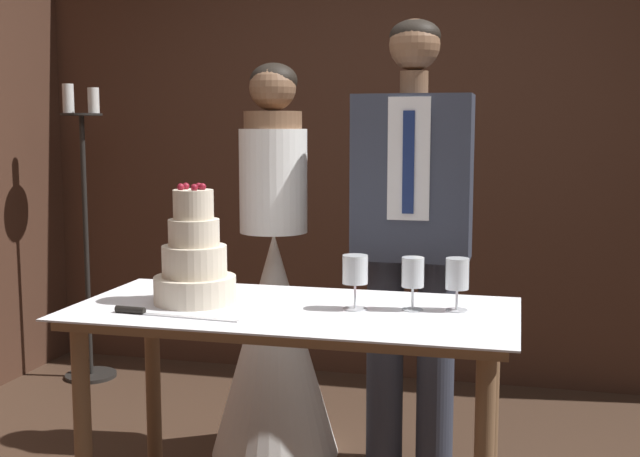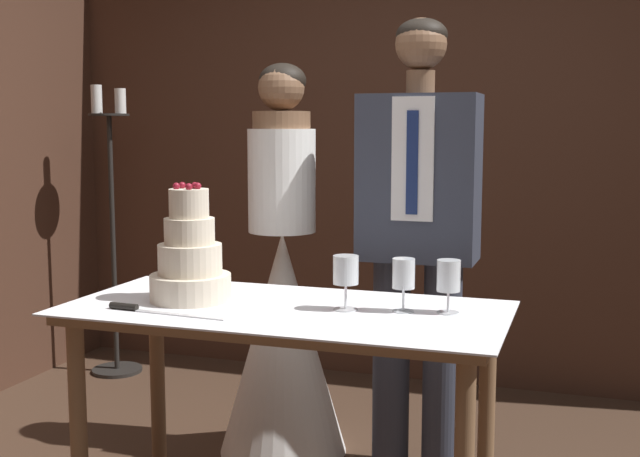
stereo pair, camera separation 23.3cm
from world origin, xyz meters
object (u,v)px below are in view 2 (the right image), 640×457
cake_table (285,339)px  wine_glass_far (449,279)px  groom (418,223)px  candle_stand (113,239)px  wine_glass_middle (346,273)px  wine_glass_near (404,275)px  bride (283,314)px  cake_knife (144,309)px  tiered_cake (190,260)px

cake_table → wine_glass_far: wine_glass_far is taller
groom → candle_stand: size_ratio=1.11×
wine_glass_middle → groom: bearing=82.5°
wine_glass_near → wine_glass_far: bearing=10.9°
cake_table → bride: bride is taller
bride → candle_stand: size_ratio=1.02×
cake_knife → wine_glass_middle: wine_glass_middle is taller
candle_stand → wine_glass_far: bearing=-33.0°
cake_knife → wine_glass_middle: (0.59, 0.23, 0.11)m
tiered_cake → bride: (0.05, 0.72, -0.34)m
bride → cake_knife: bearing=-96.8°
wine_glass_far → candle_stand: size_ratio=0.10×
wine_glass_middle → candle_stand: bearing=141.5°
groom → tiered_cake: bearing=-131.2°
wine_glass_middle → wine_glass_far: size_ratio=1.04×
bride → wine_glass_near: bearing=-44.5°
cake_table → groom: size_ratio=0.79×
tiered_cake → wine_glass_middle: bearing=3.1°
cake_table → wine_glass_far: (0.51, 0.09, 0.22)m
wine_glass_near → wine_glass_far: wine_glass_near is taller
groom → bride: bearing=179.9°
tiered_cake → groom: bearing=48.8°
cake_table → wine_glass_far: 0.56m
wine_glass_far → bride: bride is taller
cake_knife → wine_glass_near: 0.83m
wine_glass_middle → groom: size_ratio=0.10×
wine_glass_far → groom: (-0.23, 0.63, 0.10)m
wine_glass_far → wine_glass_middle: bearing=-169.5°
cake_table → candle_stand: candle_stand is taller
cake_knife → candle_stand: 2.04m
wine_glass_near → cake_table: bearing=-171.0°
bride → wine_glass_middle: bearing=-54.7°
wine_glass_middle → groom: 0.70m
wine_glass_near → wine_glass_far: size_ratio=1.01×
groom → candle_stand: 2.03m
cake_table → groom: 0.83m
candle_stand → tiered_cake: bearing=-49.2°
wine_glass_middle → groom: groom is taller
wine_glass_near → bride: bearing=135.5°
cake_table → cake_knife: bearing=-153.0°
bride → candle_stand: bearing=150.5°
tiered_cake → wine_glass_far: size_ratio=2.35×
groom → wine_glass_near: bearing=-82.1°
wine_glass_middle → wine_glass_near: bearing=10.3°
wine_glass_far → cake_knife: bearing=-162.4°
wine_glass_far → groom: 0.67m
wine_glass_middle → tiered_cake: bearing=-176.9°
cake_knife → candle_stand: (-1.19, 1.65, -0.05)m
bride → candle_stand: (-1.30, 0.74, 0.16)m
wine_glass_middle → wine_glass_far: 0.32m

